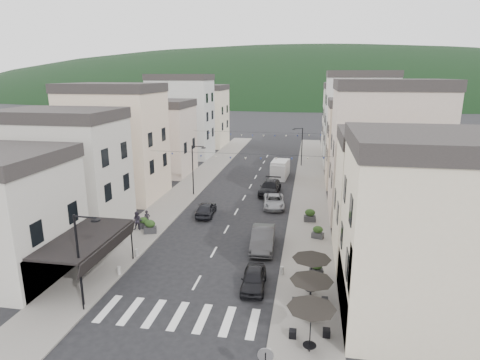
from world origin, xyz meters
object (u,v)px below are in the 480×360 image
at_px(parked_car_a, 254,279).
at_px(pedestrian_a, 147,219).
at_px(delivery_van, 280,169).
at_px(parked_car_d, 270,188).
at_px(parked_car_b, 263,239).
at_px(parked_car_e, 206,209).
at_px(pedestrian_b, 137,221).
at_px(parked_car_c, 274,201).

height_order(parked_car_a, pedestrian_a, pedestrian_a).
height_order(parked_car_a, delivery_van, delivery_van).
bearing_deg(parked_car_d, parked_car_b, -83.10).
bearing_deg(delivery_van, parked_car_e, -105.98).
relative_size(parked_car_b, pedestrian_b, 2.94).
bearing_deg(pedestrian_a, parked_car_b, -25.79).
xyz_separation_m(parked_car_a, pedestrian_b, (-11.84, 8.12, 0.34)).
xyz_separation_m(parked_car_e, delivery_van, (6.17, 17.06, 0.51)).
bearing_deg(parked_car_a, parked_car_b, 88.88).
height_order(parked_car_b, parked_car_d, parked_car_b).
xyz_separation_m(parked_car_a, parked_car_c, (-0.24, 17.22, 0.00)).
height_order(parked_car_a, parked_car_d, parked_car_d).
distance_m(parked_car_b, parked_car_e, 9.54).
bearing_deg(parked_car_b, parked_car_c, 87.35).
relative_size(parked_car_c, pedestrian_a, 2.96).
relative_size(parked_car_d, pedestrian_a, 3.40).
bearing_deg(pedestrian_a, parked_car_e, 30.81).
bearing_deg(parked_car_e, pedestrian_a, 39.42).
height_order(parked_car_e, pedestrian_b, pedestrian_b).
bearing_deg(parked_car_d, delivery_van, 89.36).
relative_size(delivery_van, pedestrian_a, 3.31).
relative_size(parked_car_b, parked_car_d, 0.95).
bearing_deg(parked_car_a, parked_car_e, 114.36).
distance_m(parked_car_a, parked_car_b, 6.45).
bearing_deg(parked_car_a, pedestrian_b, 142.97).
bearing_deg(delivery_van, parked_car_b, -85.05).
height_order(parked_car_c, parked_car_d, parked_car_d).
distance_m(parked_car_b, parked_car_d, 15.68).
bearing_deg(parked_car_d, pedestrian_a, -124.57).
xyz_separation_m(parked_car_d, pedestrian_b, (-10.68, -13.97, 0.21)).
bearing_deg(parked_car_c, parked_car_b, -96.34).
bearing_deg(delivery_van, pedestrian_a, -112.70).
bearing_deg(pedestrian_b, parked_car_d, 48.54).
xyz_separation_m(parked_car_c, delivery_van, (-0.36, 13.17, 0.56)).
relative_size(parked_car_a, parked_car_b, 0.75).
xyz_separation_m(delivery_van, pedestrian_b, (-11.24, -22.27, -0.22)).
relative_size(parked_car_e, pedestrian_b, 2.40).
distance_m(delivery_van, pedestrian_b, 24.95).
distance_m(parked_car_a, parked_car_e, 14.95).
bearing_deg(parked_car_a, pedestrian_a, 138.76).
xyz_separation_m(parked_car_b, pedestrian_a, (-11.13, 2.59, 0.07)).
height_order(parked_car_b, pedestrian_a, pedestrian_a).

